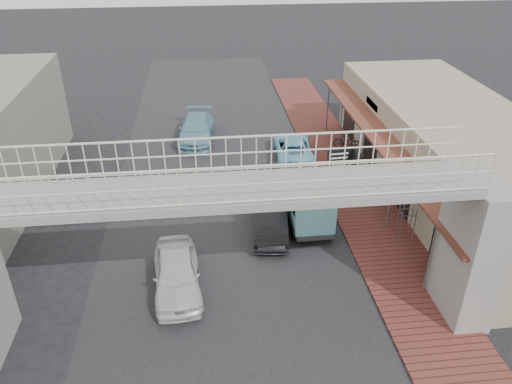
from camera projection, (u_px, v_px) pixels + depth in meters
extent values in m
plane|color=black|center=(226.00, 255.00, 19.79)|extent=(120.00, 120.00, 0.00)
cube|color=black|center=(226.00, 255.00, 19.79)|extent=(10.00, 60.00, 0.01)
cube|color=brown|center=(363.00, 206.00, 22.99)|extent=(3.00, 40.00, 0.10)
cube|color=gray|center=(454.00, 153.00, 23.33)|extent=(6.00, 18.00, 4.00)
cube|color=brown|center=(389.00, 139.00, 22.57)|extent=(1.80, 18.00, 0.12)
cube|color=silver|center=(373.00, 104.00, 25.43)|extent=(0.08, 2.60, 0.90)
cube|color=#B21914|center=(424.00, 159.00, 19.81)|extent=(0.08, 2.20, 0.80)
cube|color=gray|center=(470.00, 250.00, 15.83)|extent=(1.20, 2.40, 5.00)
cube|color=gray|center=(229.00, 192.00, 13.81)|extent=(14.00, 2.00, 0.24)
cube|color=beige|center=(226.00, 155.00, 14.30)|extent=(14.00, 0.08, 1.10)
cube|color=beige|center=(230.00, 187.00, 12.66)|extent=(14.00, 0.08, 1.10)
imported|color=silver|center=(177.00, 273.00, 17.69)|extent=(1.89, 4.13, 1.37)
imported|color=black|center=(270.00, 219.00, 20.89)|extent=(1.80, 4.08, 1.30)
imported|color=#7ABBD4|center=(293.00, 148.00, 27.29)|extent=(2.23, 4.36, 1.18)
imported|color=#659BAF|center=(196.00, 129.00, 29.40)|extent=(2.34, 4.86, 1.37)
cylinder|color=black|center=(283.00, 201.00, 22.78)|extent=(0.24, 0.68, 0.68)
cylinder|color=black|center=(316.00, 199.00, 22.94)|extent=(0.24, 0.68, 0.68)
cylinder|color=black|center=(294.00, 233.00, 20.53)|extent=(0.24, 0.68, 0.68)
cylinder|color=black|center=(330.00, 230.00, 20.70)|extent=(0.24, 0.68, 0.68)
cube|color=#71BFC4|center=(308.00, 203.00, 21.09)|extent=(1.69, 3.11, 1.30)
cube|color=#71BFC4|center=(299.00, 187.00, 22.74)|extent=(1.58, 0.89, 0.87)
cube|color=black|center=(308.00, 195.00, 20.92)|extent=(1.72, 2.53, 0.48)
cube|color=silver|center=(309.00, 189.00, 20.76)|extent=(1.70, 3.11, 0.06)
imported|color=black|center=(340.00, 167.00, 25.24)|extent=(1.97, 1.05, 0.98)
imported|color=black|center=(347.00, 142.00, 28.05)|extent=(1.63, 1.05, 0.95)
cylinder|color=#59595B|center=(399.00, 211.00, 20.32)|extent=(0.04, 0.04, 2.25)
cylinder|color=#59595B|center=(413.00, 212.00, 20.30)|extent=(0.04, 0.04, 2.25)
cylinder|color=#59595B|center=(402.00, 218.00, 19.86)|extent=(0.04, 0.04, 2.25)
cylinder|color=#59595B|center=(416.00, 219.00, 19.83)|extent=(0.04, 0.04, 2.25)
cylinder|color=silver|center=(413.00, 182.00, 19.34)|extent=(0.76, 0.37, 0.73)
cylinder|color=beige|center=(414.00, 184.00, 19.22)|extent=(0.64, 0.12, 0.64)
cylinder|color=beige|center=(412.00, 180.00, 19.46)|extent=(0.64, 0.12, 0.64)
cylinder|color=#59595B|center=(338.00, 179.00, 22.11)|extent=(0.10, 0.10, 2.85)
cube|color=black|center=(340.00, 158.00, 21.58)|extent=(1.18, 0.15, 0.88)
cone|color=black|center=(358.00, 157.00, 21.71)|extent=(0.67, 1.12, 1.08)
cube|color=white|center=(339.00, 160.00, 21.56)|extent=(0.78, 0.07, 0.59)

